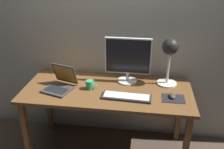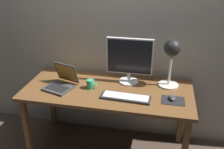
# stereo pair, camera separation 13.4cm
# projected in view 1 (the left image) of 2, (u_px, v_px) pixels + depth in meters

# --- Properties ---
(ground_plane) EXTENTS (4.80, 4.80, 0.00)m
(ground_plane) POSITION_uv_depth(u_px,v_px,m) (108.00, 149.00, 2.73)
(ground_plane) COLOR #47382D
(ground_plane) RESTS_ON ground
(back_wall) EXTENTS (4.80, 0.06, 2.60)m
(back_wall) POSITION_uv_depth(u_px,v_px,m) (113.00, 21.00, 2.53)
(back_wall) COLOR #9E998E
(back_wall) RESTS_ON ground
(desk) EXTENTS (1.60, 0.70, 0.74)m
(desk) POSITION_uv_depth(u_px,v_px,m) (107.00, 96.00, 2.45)
(desk) COLOR brown
(desk) RESTS_ON ground
(monitor) EXTENTS (0.45, 0.20, 0.46)m
(monitor) POSITION_uv_depth(u_px,v_px,m) (128.00, 59.00, 2.45)
(monitor) COLOR silver
(monitor) RESTS_ON desk
(keyboard_main) EXTENTS (0.45, 0.16, 0.03)m
(keyboard_main) POSITION_uv_depth(u_px,v_px,m) (127.00, 97.00, 2.26)
(keyboard_main) COLOR #28282B
(keyboard_main) RESTS_ON desk
(laptop) EXTENTS (0.32, 0.34, 0.22)m
(laptop) POSITION_uv_depth(u_px,v_px,m) (61.00, 82.00, 2.41)
(laptop) COLOR #38383A
(laptop) RESTS_ON desk
(desk_lamp) EXTENTS (0.20, 0.20, 0.47)m
(desk_lamp) POSITION_uv_depth(u_px,v_px,m) (170.00, 52.00, 2.37)
(desk_lamp) COLOR beige
(desk_lamp) RESTS_ON desk
(mousepad) EXTENTS (0.20, 0.16, 0.00)m
(mousepad) POSITION_uv_depth(u_px,v_px,m) (173.00, 99.00, 2.25)
(mousepad) COLOR black
(mousepad) RESTS_ON desk
(mouse) EXTENTS (0.06, 0.10, 0.03)m
(mouse) POSITION_uv_depth(u_px,v_px,m) (172.00, 96.00, 2.26)
(mouse) COLOR #38383A
(mouse) RESTS_ON mousepad
(coffee_mug) EXTENTS (0.11, 0.07, 0.09)m
(coffee_mug) POSITION_uv_depth(u_px,v_px,m) (90.00, 85.00, 2.40)
(coffee_mug) COLOR #339966
(coffee_mug) RESTS_ON desk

